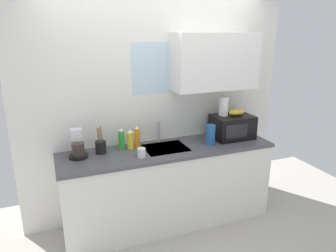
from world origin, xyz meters
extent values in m
cube|color=white|center=(0.00, 0.35, 1.25)|extent=(3.10, 0.10, 2.50)
cube|color=white|center=(0.61, 0.14, 1.79)|extent=(0.97, 0.32, 0.62)
cube|color=silver|center=(-0.02, 0.31, 1.73)|extent=(0.56, 0.02, 0.55)
cube|color=white|center=(0.00, 0.00, 0.43)|extent=(2.30, 0.60, 0.86)
cube|color=#4C4C51|center=(0.00, 0.00, 0.88)|extent=(2.33, 0.63, 0.03)
cube|color=#9EA0A5|center=(-0.02, 0.02, 0.83)|extent=(0.46, 0.38, 0.14)
cylinder|color=#B2B5BA|center=(-0.02, 0.24, 1.02)|extent=(0.03, 0.03, 0.24)
cube|color=black|center=(0.83, 0.05, 1.04)|extent=(0.46, 0.34, 0.27)
cube|color=black|center=(0.78, -0.12, 1.04)|extent=(0.28, 0.01, 0.17)
ellipsoid|color=gold|center=(0.88, 0.05, 1.20)|extent=(0.20, 0.11, 0.07)
cylinder|color=white|center=(0.73, 0.10, 1.28)|extent=(0.11, 0.11, 0.22)
cylinder|color=black|center=(-0.93, 0.08, 0.92)|extent=(0.19, 0.19, 0.03)
cylinder|color=#3F332D|center=(-0.93, 0.07, 1.00)|extent=(0.12, 0.12, 0.13)
cube|color=silver|center=(-0.93, 0.15, 1.05)|extent=(0.11, 0.09, 0.26)
cylinder|color=orange|center=(-0.30, 0.15, 1.01)|extent=(0.06, 0.06, 0.21)
cone|color=white|center=(-0.30, 0.15, 1.13)|extent=(0.04, 0.04, 0.04)
cylinder|color=yellow|center=(-0.38, 0.14, 0.99)|extent=(0.07, 0.07, 0.18)
cone|color=white|center=(-0.38, 0.14, 1.10)|extent=(0.05, 0.05, 0.04)
cylinder|color=green|center=(-0.47, 0.16, 1.00)|extent=(0.06, 0.06, 0.20)
cone|color=white|center=(-0.47, 0.16, 1.12)|extent=(0.05, 0.05, 0.04)
cylinder|color=#2659A5|center=(0.49, -0.05, 1.01)|extent=(0.10, 0.10, 0.22)
cylinder|color=white|center=(-0.34, -0.14, 0.95)|extent=(0.08, 0.08, 0.09)
cylinder|color=black|center=(-0.70, 0.12, 0.97)|extent=(0.11, 0.11, 0.13)
cylinder|color=olive|center=(-0.71, 0.12, 1.06)|extent=(0.03, 0.03, 0.24)
cylinder|color=olive|center=(-0.68, 0.13, 1.06)|extent=(0.02, 0.03, 0.25)
cylinder|color=olive|center=(-0.70, 0.10, 1.06)|extent=(0.03, 0.03, 0.24)
camera|label=1|loc=(-1.17, -2.98, 2.13)|focal=33.88mm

